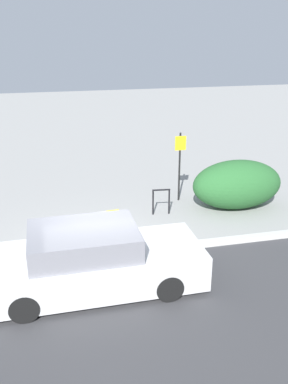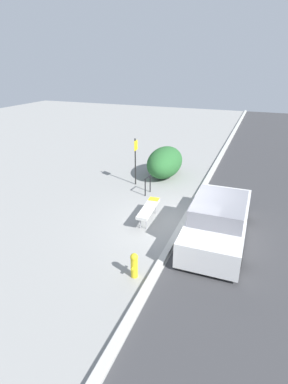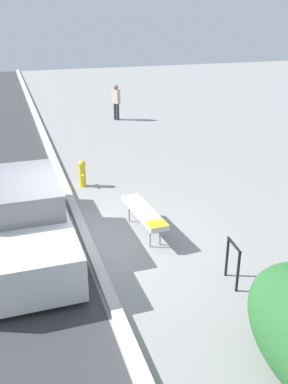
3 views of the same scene
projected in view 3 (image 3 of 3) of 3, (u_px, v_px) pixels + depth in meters
name	position (u px, v px, depth m)	size (l,w,h in m)	color
ground_plane	(87.00, 242.00, 9.23)	(60.00, 60.00, 0.00)	gray
curb	(87.00, 240.00, 9.20)	(60.00, 0.20, 0.13)	#B7B7B2
bench	(144.00, 212.00, 9.42)	(1.84, 0.54, 0.58)	#99999E
bike_rack	(233.00, 259.00, 7.65)	(0.55, 0.11, 0.83)	black
fire_hydrant	(82.00, 173.00, 12.04)	(0.36, 0.22, 0.77)	gold
pedestrian	(116.00, 101.00, 19.31)	(0.41, 0.35, 1.58)	#333338
parked_car_near	(20.00, 218.00, 8.81)	(4.80, 1.90, 1.46)	black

